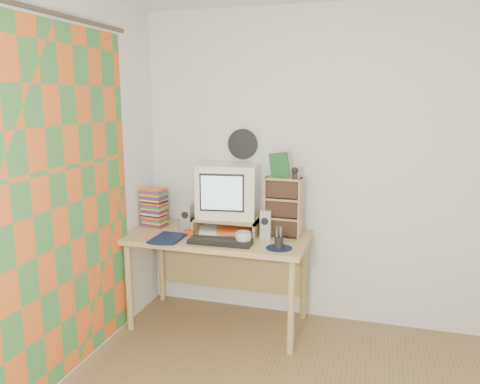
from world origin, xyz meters
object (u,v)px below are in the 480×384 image
Objects in this scene: mug at (243,238)px; diary at (155,236)px; keyboard at (220,242)px; desk at (221,249)px; dvd_stack at (154,211)px; cd_rack at (283,207)px; crt_monitor at (229,190)px.

mug is 0.69m from diary.
keyboard is 1.83× the size of diary.
keyboard reaches higher than desk.
cd_rack reaches higher than dvd_stack.
mug is (-0.24, -0.29, -0.18)m from cd_rack.
cd_rack is 0.42m from mug.
dvd_stack is 1.09m from cd_rack.
crt_monitor reaches higher than mug.
dvd_stack is 0.57× the size of cd_rack.
mug is at bearing 5.25° from diary.
cd_rack reaches higher than diary.
desk is 5.45× the size of diary.
keyboard is 3.95× the size of mug.
keyboard is at bearing -169.16° from mug.
dvd_stack is at bearing 177.13° from crt_monitor.
crt_monitor reaches higher than cd_rack.
desk is at bearing 106.63° from keyboard.
diary is (-0.47, -0.39, -0.30)m from crt_monitor.
dvd_stack reaches higher than mug.
cd_rack is at bearing 5.37° from desk.
mug reaches higher than desk.
desk is 3.04× the size of cd_rack.
dvd_stack is 0.90m from mug.
crt_monitor is (0.04, 0.09, 0.46)m from desk.
keyboard is 0.56m from cd_rack.
keyboard is (0.09, -0.27, 0.15)m from desk.
cd_rack is (0.45, -0.04, -0.10)m from crt_monitor.
crt_monitor is 1.69× the size of dvd_stack.
diary is at bearing -157.70° from cd_rack.
desk is 11.74× the size of mug.
cd_rack is 1.00m from diary.
dvd_stack is (-0.64, -0.05, -0.20)m from crt_monitor.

